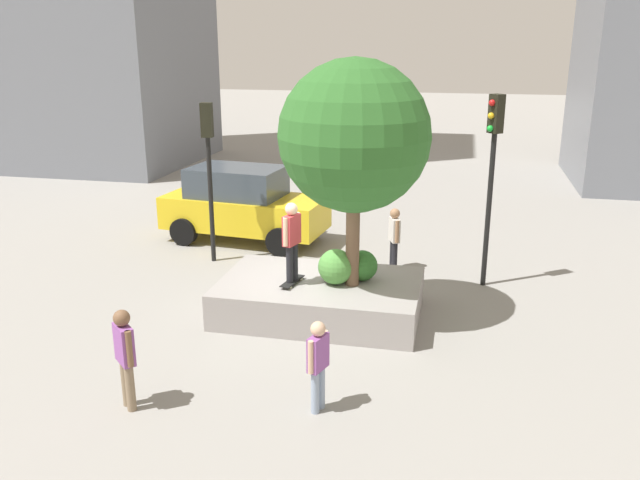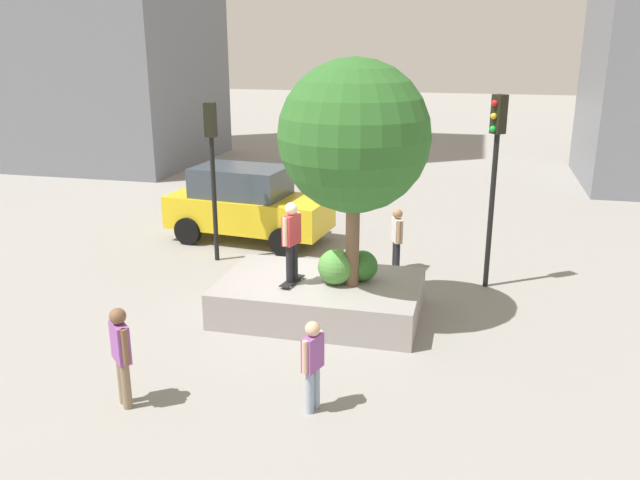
% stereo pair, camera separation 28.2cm
% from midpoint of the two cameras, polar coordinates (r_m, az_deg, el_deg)
% --- Properties ---
extents(ground_plane, '(120.00, 120.00, 0.00)m').
position_cam_midpoint_polar(ground_plane, '(14.02, -1.23, -6.42)').
color(ground_plane, gray).
extents(planter_ledge, '(4.17, 2.69, 0.76)m').
position_cam_midpoint_polar(planter_ledge, '(13.82, -0.59, -5.07)').
color(planter_ledge, gray).
rests_on(planter_ledge, ground).
extents(plaza_tree, '(2.97, 2.97, 4.55)m').
position_cam_midpoint_polar(plaza_tree, '(12.72, 2.38, 9.02)').
color(plaza_tree, brown).
rests_on(plaza_tree, planter_ledge).
extents(boxwood_shrub, '(0.74, 0.74, 0.74)m').
position_cam_midpoint_polar(boxwood_shrub, '(13.42, 0.79, -2.36)').
color(boxwood_shrub, '#4C8C3D').
rests_on(boxwood_shrub, planter_ledge).
extents(hedge_clump, '(0.65, 0.65, 0.65)m').
position_cam_midpoint_polar(hedge_clump, '(13.64, 3.12, -2.25)').
color(hedge_clump, '#2D6628').
rests_on(hedge_clump, planter_ledge).
extents(skateboard, '(0.36, 0.83, 0.07)m').
position_cam_midpoint_polar(skateboard, '(13.52, -3.03, -3.63)').
color(skateboard, black).
rests_on(skateboard, planter_ledge).
extents(skateboarder, '(0.31, 0.54, 1.66)m').
position_cam_midpoint_polar(skateboarder, '(13.20, -3.10, 0.32)').
color(skateboarder, black).
rests_on(skateboarder, skateboard).
extents(taxi_cab, '(4.79, 2.57, 2.14)m').
position_cam_midpoint_polar(taxi_cab, '(18.82, -7.21, 3.15)').
color(taxi_cab, gold).
rests_on(taxi_cab, ground).
extents(traffic_light_corner, '(0.37, 0.37, 4.46)m').
position_cam_midpoint_polar(traffic_light_corner, '(15.22, 14.33, 6.94)').
color(traffic_light_corner, black).
rests_on(traffic_light_corner, ground).
extents(traffic_light_median, '(0.31, 0.36, 4.11)m').
position_cam_midpoint_polar(traffic_light_median, '(16.80, -10.20, 7.37)').
color(traffic_light_median, black).
rests_on(traffic_light_median, ground).
extents(pedestrian_crossing, '(0.34, 0.51, 1.61)m').
position_cam_midpoint_polar(pedestrian_crossing, '(16.36, 6.02, 0.45)').
color(pedestrian_crossing, black).
rests_on(pedestrian_crossing, ground).
extents(bystander_watching, '(0.46, 0.44, 1.68)m').
position_cam_midpoint_polar(bystander_watching, '(10.72, -17.43, -9.36)').
color(bystander_watching, '#847056').
rests_on(bystander_watching, ground).
extents(passerby_with_bag, '(0.29, 0.49, 1.52)m').
position_cam_midpoint_polar(passerby_with_bag, '(10.22, -0.98, -10.45)').
color(passerby_with_bag, '#8C9EB7').
rests_on(passerby_with_bag, ground).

